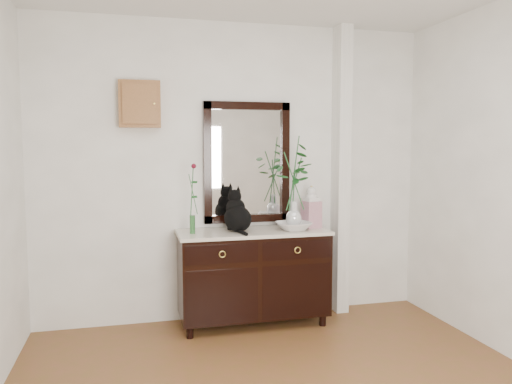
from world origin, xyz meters
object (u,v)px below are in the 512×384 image
object	(u,v)px
ginger_jar	(311,206)
cat	(238,210)
sideboard	(253,272)
lotus_bowl	(294,226)

from	to	relation	value
ginger_jar	cat	bearing A→B (deg)	-177.00
cat	ginger_jar	bearing A→B (deg)	-7.21
sideboard	lotus_bowl	distance (m)	0.55
cat	lotus_bowl	size ratio (longest dim) A/B	1.24
cat	lotus_bowl	xyz separation A→B (m)	(0.49, -0.07, -0.15)
cat	ginger_jar	xyz separation A→B (m)	(0.69, 0.04, 0.01)
sideboard	ginger_jar	distance (m)	0.79
sideboard	lotus_bowl	xyz separation A→B (m)	(0.35, -0.08, 0.41)
sideboard	lotus_bowl	bearing A→B (deg)	-12.31
sideboard	lotus_bowl	size ratio (longest dim) A/B	4.45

